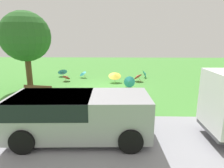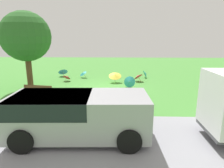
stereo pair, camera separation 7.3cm
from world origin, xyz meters
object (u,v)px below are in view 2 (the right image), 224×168
(van_dark, at_px, (75,113))
(park_bench, at_px, (39,93))
(shade_tree, at_px, (26,37))
(parasol_teal_0, at_px, (129,82))
(parasol_teal_1, at_px, (145,74))
(parasol_red_0, at_px, (67,77))
(parasol_yellow_0, at_px, (115,75))
(parasol_blue_0, at_px, (63,71))
(parasol_red_3, at_px, (138,76))
(parasol_teal_2, at_px, (83,73))

(van_dark, xyz_separation_m, park_bench, (2.82, -3.88, -0.45))
(shade_tree, height_order, parasol_teal_0, shade_tree)
(van_dark, relative_size, parasol_teal_1, 6.37)
(shade_tree, bearing_deg, parasol_red_0, -129.56)
(shade_tree, distance_m, parasol_yellow_0, 6.62)
(park_bench, bearing_deg, parasol_teal_1, -136.09)
(park_bench, bearing_deg, parasol_blue_0, -84.90)
(park_bench, distance_m, shade_tree, 4.25)
(park_bench, distance_m, parasol_blue_0, 6.79)
(van_dark, bearing_deg, parasol_teal_0, -107.81)
(shade_tree, xyz_separation_m, parasol_teal_1, (-8.25, -3.77, -3.06))
(shade_tree, height_order, parasol_red_3, shade_tree)
(parasol_teal_1, bearing_deg, parasol_red_0, 13.12)
(park_bench, xyz_separation_m, shade_tree, (1.65, -2.58, 2.94))
(parasol_yellow_0, height_order, parasol_teal_1, parasol_yellow_0)
(van_dark, xyz_separation_m, parasol_blue_0, (3.42, -10.65, -0.46))
(van_dark, relative_size, parasol_teal_0, 5.60)
(parasol_teal_1, bearing_deg, parasol_teal_0, 64.65)
(parasol_teal_2, xyz_separation_m, parasol_red_3, (-4.53, 1.24, 0.01))
(parasol_yellow_0, bearing_deg, parasol_red_0, -6.28)
(parasol_yellow_0, relative_size, parasol_teal_1, 1.34)
(shade_tree, bearing_deg, parasol_yellow_0, -161.81)
(park_bench, height_order, parasol_red_3, park_bench)
(parasol_red_0, height_order, parasol_blue_0, parasol_blue_0)
(parasol_red_3, bearing_deg, shade_tree, 17.51)
(parasol_blue_0, bearing_deg, parasol_red_0, 114.00)
(parasol_red_0, bearing_deg, parasol_teal_1, -166.88)
(parasol_yellow_0, xyz_separation_m, parasol_teal_1, (-2.56, -1.90, -0.23))
(parasol_teal_2, bearing_deg, parasol_blue_0, -17.53)
(shade_tree, distance_m, parasol_red_0, 4.27)
(park_bench, xyz_separation_m, parasol_blue_0, (0.60, -6.77, -0.01))
(parasol_yellow_0, bearing_deg, parasol_blue_0, -26.49)
(shade_tree, xyz_separation_m, parasol_teal_0, (-6.71, -0.51, -3.02))
(park_bench, bearing_deg, parasol_yellow_0, -132.22)
(shade_tree, distance_m, parasol_red_3, 8.37)
(parasol_teal_0, relative_size, parasol_teal_1, 1.14)
(van_dark, distance_m, parasol_blue_0, 11.19)
(parasol_teal_0, bearing_deg, parasol_red_3, -112.21)
(parasol_red_0, xyz_separation_m, parasol_blue_0, (0.84, -1.90, 0.11))
(parasol_blue_0, relative_size, parasol_teal_1, 1.40)
(parasol_teal_0, height_order, parasol_red_3, parasol_teal_0)
(park_bench, bearing_deg, van_dark, 125.96)
(parasol_red_0, height_order, parasol_yellow_0, parasol_yellow_0)
(parasol_red_0, distance_m, parasol_yellow_0, 3.83)
(parasol_teal_0, bearing_deg, parasol_yellow_0, -53.04)
(parasol_red_0, bearing_deg, shade_tree, 50.44)
(shade_tree, xyz_separation_m, parasol_yellow_0, (-5.69, -1.87, -2.83))
(parasol_blue_0, height_order, parasol_teal_1, parasol_blue_0)
(parasol_blue_0, height_order, parasol_teal_0, parasol_blue_0)
(parasol_red_0, bearing_deg, parasol_yellow_0, 173.72)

